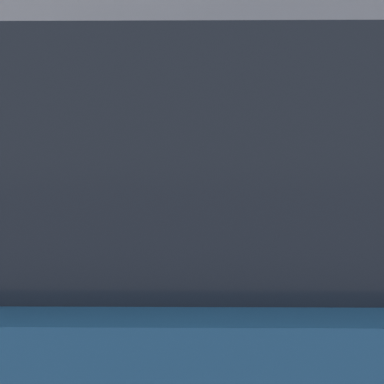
% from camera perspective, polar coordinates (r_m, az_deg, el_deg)
% --- Properties ---
extents(sidewalk, '(24.00, 2.80, 0.12)m').
position_cam_1_polar(sidewalk, '(4.47, 5.39, -12.56)').
color(sidewalk, '#9E9B96').
rests_on(sidewalk, ground_plane).
extents(building_facade, '(24.00, 0.30, 5.97)m').
position_cam_1_polar(building_facade, '(6.53, 4.69, 18.96)').
color(building_facade, gray).
rests_on(building_facade, ground_plane).
extents(parking_meter, '(0.21, 0.16, 1.60)m').
position_cam_1_polar(parking_meter, '(3.18, -0.00, 3.55)').
color(parking_meter, gray).
rests_on(parking_meter, sidewalk).
extents(parked_car_beside_meter, '(4.94, 2.11, 1.72)m').
position_cam_1_polar(parked_car_beside_meter, '(2.00, 25.03, -10.69)').
color(parked_car_beside_meter, black).
rests_on(parked_car_beside_meter, ground_plane).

